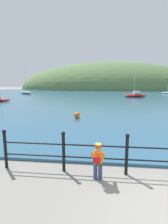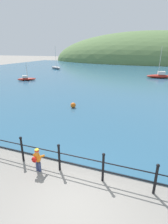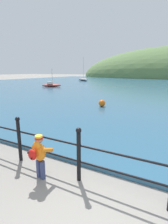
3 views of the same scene
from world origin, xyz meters
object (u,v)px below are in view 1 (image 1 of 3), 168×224
object	(u,v)px
child_in_coat	(98,158)
boat_twin_mast	(26,92)
boat_far_right	(168,93)
mooring_buoy	(77,115)
boat_far_left	(135,95)

from	to	relation	value
child_in_coat	boat_twin_mast	size ratio (longest dim) A/B	0.19
child_in_coat	boat_far_right	distance (m)	40.40
mooring_buoy	child_in_coat	bearing A→B (deg)	-77.02
boat_twin_mast	mooring_buoy	size ratio (longest dim) A/B	12.11
boat_far_right	boat_twin_mast	distance (m)	32.29
boat_far_right	mooring_buoy	world-z (taller)	boat_far_right
boat_twin_mast	boat_far_left	bearing A→B (deg)	-16.10
child_in_coat	boat_far_right	world-z (taller)	boat_far_right
child_in_coat	boat_twin_mast	world-z (taller)	boat_twin_mast
boat_far_right	mooring_buoy	xyz separation A→B (m)	(-16.38, -30.00, 0.00)
boat_far_left	mooring_buoy	bearing A→B (deg)	-110.90
boat_far_left	boat_twin_mast	distance (m)	23.79
boat_far_right	boat_twin_mast	world-z (taller)	boat_twin_mast
child_in_coat	boat_far_left	size ratio (longest dim) A/B	0.20
mooring_buoy	boat_twin_mast	bearing A→B (deg)	121.38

